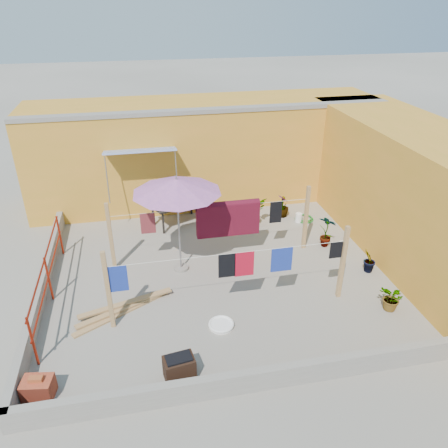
% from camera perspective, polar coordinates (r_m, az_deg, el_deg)
% --- Properties ---
extents(ground, '(80.00, 80.00, 0.00)m').
position_cam_1_polar(ground, '(10.80, -0.71, -6.59)').
color(ground, '#9E998E').
rests_on(ground, ground).
extents(wall_back, '(11.00, 3.27, 3.21)m').
position_cam_1_polar(wall_back, '(14.33, -2.42, 9.55)').
color(wall_back, orange).
rests_on(wall_back, ground).
extents(wall_right, '(2.40, 9.00, 3.20)m').
position_cam_1_polar(wall_right, '(12.00, 24.44, 3.19)').
color(wall_right, orange).
rests_on(wall_right, ground).
extents(parapet_front, '(8.30, 0.16, 0.44)m').
position_cam_1_polar(parapet_front, '(8.01, 4.50, -19.58)').
color(parapet_front, gray).
rests_on(parapet_front, ground).
extents(parapet_left, '(0.16, 7.30, 0.44)m').
position_cam_1_polar(parapet_left, '(10.81, -22.66, -7.61)').
color(parapet_left, gray).
rests_on(parapet_left, ground).
extents(red_railing, '(0.05, 4.20, 1.10)m').
position_cam_1_polar(red_railing, '(10.33, -22.08, -5.88)').
color(red_railing, maroon).
rests_on(red_railing, ground).
extents(clothesline_rig, '(5.09, 2.35, 1.80)m').
position_cam_1_polar(clothesline_rig, '(10.73, 0.36, -0.22)').
color(clothesline_rig, tan).
rests_on(clothesline_rig, ground).
extents(patio_umbrella, '(2.19, 2.19, 2.49)m').
position_cam_1_polar(patio_umbrella, '(9.99, -6.20, 4.89)').
color(patio_umbrella, gray).
rests_on(patio_umbrella, ground).
extents(outdoor_table, '(1.69, 1.32, 0.71)m').
position_cam_1_polar(outdoor_table, '(12.91, -6.12, 2.65)').
color(outdoor_table, black).
rests_on(outdoor_table, ground).
extents(brick_stack, '(0.56, 0.45, 0.44)m').
position_cam_1_polar(brick_stack, '(8.50, -23.10, -19.12)').
color(brick_stack, '#A93B27').
rests_on(brick_stack, ground).
extents(lumber_pile, '(2.13, 1.20, 0.14)m').
position_cam_1_polar(lumber_pile, '(9.88, -13.11, -10.71)').
color(lumber_pile, tan).
rests_on(lumber_pile, ground).
extents(brazier, '(0.59, 0.43, 0.49)m').
position_cam_1_polar(brazier, '(8.18, -5.86, -18.17)').
color(brazier, black).
rests_on(brazier, ground).
extents(white_basin, '(0.54, 0.54, 0.09)m').
position_cam_1_polar(white_basin, '(9.26, -0.37, -13.01)').
color(white_basin, white).
rests_on(white_basin, ground).
extents(water_jug_a, '(0.24, 0.24, 0.38)m').
position_cam_1_polar(water_jug_a, '(11.94, 15.22, -3.06)').
color(water_jug_a, white).
rests_on(water_jug_a, ground).
extents(water_jug_b, '(0.20, 0.20, 0.32)m').
position_cam_1_polar(water_jug_b, '(13.33, 9.73, 0.83)').
color(water_jug_b, white).
rests_on(water_jug_b, ground).
extents(green_hose, '(0.57, 0.57, 0.08)m').
position_cam_1_polar(green_hose, '(13.54, 10.42, 0.72)').
color(green_hose, '#197421').
rests_on(green_hose, ground).
extents(plant_back_a, '(0.99, 0.93, 0.87)m').
position_cam_1_polar(plant_back_a, '(12.89, 3.65, 1.71)').
color(plant_back_a, '#26621C').
rests_on(plant_back_a, ground).
extents(plant_back_b, '(0.44, 0.44, 0.70)m').
position_cam_1_polar(plant_back_b, '(13.51, 7.68, 2.36)').
color(plant_back_b, '#26621C').
rests_on(plant_back_b, ground).
extents(plant_right_a, '(0.57, 0.59, 0.94)m').
position_cam_1_polar(plant_right_a, '(12.04, 13.27, -0.88)').
color(plant_right_a, '#26621C').
rests_on(plant_right_a, ground).
extents(plant_right_b, '(0.46, 0.45, 0.65)m').
position_cam_1_polar(plant_right_b, '(11.28, 18.43, -4.58)').
color(plant_right_b, '#26621C').
rests_on(plant_right_b, ground).
extents(plant_right_c, '(0.55, 0.61, 0.59)m').
position_cam_1_polar(plant_right_c, '(10.19, 21.15, -9.09)').
color(plant_right_c, '#26621C').
rests_on(plant_right_c, ground).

